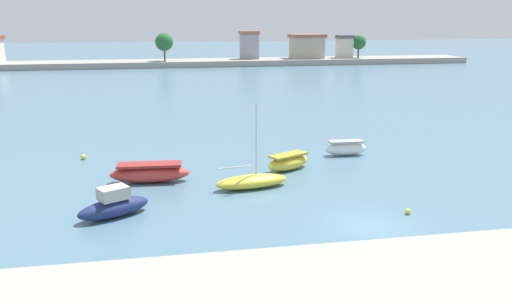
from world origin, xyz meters
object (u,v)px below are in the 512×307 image
(moored_boat_1, at_px, (150,173))
(moored_boat_4, at_px, (346,148))
(moored_boat_3, at_px, (288,162))
(mooring_buoy_1, at_px, (408,211))
(mooring_buoy_0, at_px, (83,157))
(moored_boat_2, at_px, (252,181))
(moored_boat_0, at_px, (114,205))

(moored_boat_1, distance_m, moored_boat_4, 15.40)
(moored_boat_3, height_order, mooring_buoy_1, moored_boat_3)
(mooring_buoy_0, xyz_separation_m, mooring_buoy_1, (18.80, -15.08, -0.03))
(moored_boat_2, bearing_deg, mooring_buoy_1, -47.92)
(mooring_buoy_0, bearing_deg, moored_boat_3, -20.95)
(moored_boat_0, bearing_deg, moored_boat_2, -5.54)
(mooring_buoy_0, distance_m, mooring_buoy_1, 24.10)
(moored_boat_2, height_order, mooring_buoy_1, moored_boat_2)
(moored_boat_0, bearing_deg, moored_boat_4, 2.42)
(moored_boat_3, bearing_deg, mooring_buoy_0, 130.43)
(mooring_buoy_1, bearing_deg, moored_boat_1, 148.58)
(moored_boat_4, height_order, mooring_buoy_1, moored_boat_4)
(moored_boat_1, xyz_separation_m, mooring_buoy_1, (13.84, -8.45, -0.44))
(moored_boat_4, bearing_deg, mooring_buoy_0, 175.44)
(moored_boat_3, bearing_deg, moored_boat_4, 1.32)
(moored_boat_0, height_order, moored_boat_3, moored_boat_0)
(moored_boat_2, height_order, mooring_buoy_0, moored_boat_2)
(moored_boat_2, xyz_separation_m, mooring_buoy_1, (7.57, -6.02, -0.29))
(moored_boat_3, bearing_deg, moored_boat_2, -161.00)
(moored_boat_4, height_order, mooring_buoy_0, moored_boat_4)
(moored_boat_3, height_order, moored_boat_4, moored_boat_4)
(moored_boat_2, distance_m, moored_boat_3, 4.78)
(moored_boat_0, distance_m, moored_boat_3, 13.33)
(moored_boat_0, relative_size, moored_boat_3, 1.12)
(moored_boat_1, xyz_separation_m, moored_boat_4, (14.83, 4.17, -0.04))
(mooring_buoy_0, bearing_deg, moored_boat_0, -76.07)
(moored_boat_2, xyz_separation_m, moored_boat_4, (8.56, 6.61, 0.11))
(moored_boat_4, bearing_deg, moored_boat_0, -146.34)
(moored_boat_4, distance_m, mooring_buoy_0, 19.94)
(moored_boat_1, relative_size, mooring_buoy_1, 16.44)
(mooring_buoy_0, bearing_deg, moored_boat_4, -7.07)
(moored_boat_1, bearing_deg, moored_boat_2, -17.63)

